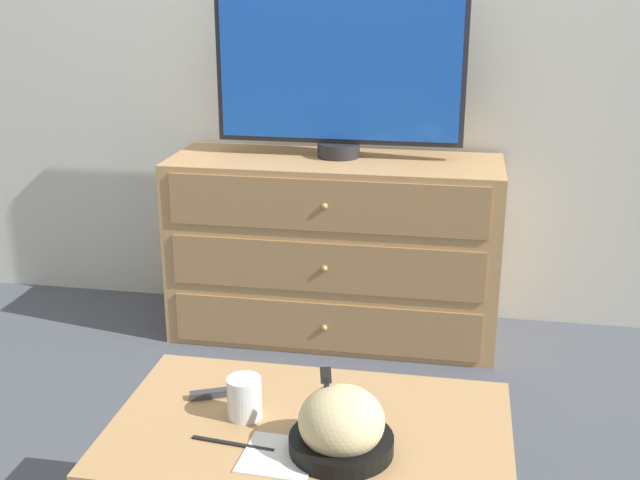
% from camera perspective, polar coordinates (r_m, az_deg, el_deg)
% --- Properties ---
extents(ground_plane, '(12.00, 12.00, 0.00)m').
position_cam_1_polar(ground_plane, '(3.65, 1.85, -4.78)').
color(ground_plane, '#474C56').
extents(wall_back, '(12.00, 0.05, 2.60)m').
position_cam_1_polar(wall_back, '(3.38, 2.15, 16.06)').
color(wall_back, silver).
rests_on(wall_back, ground_plane).
extents(dresser, '(1.32, 0.48, 0.74)m').
position_cam_1_polar(dresser, '(3.28, 1.03, -0.60)').
color(dresser, tan).
rests_on(dresser, ground_plane).
extents(tv, '(0.98, 0.17, 0.63)m').
position_cam_1_polar(tv, '(3.17, 1.38, 11.74)').
color(tv, '#232328').
rests_on(tv, dresser).
extents(coffee_table, '(0.92, 0.56, 0.46)m').
position_cam_1_polar(coffee_table, '(1.92, -0.72, -14.71)').
color(coffee_table, tan).
rests_on(coffee_table, ground_plane).
extents(takeout_bowl, '(0.23, 0.23, 0.18)m').
position_cam_1_polar(takeout_bowl, '(1.77, 1.53, -13.16)').
color(takeout_bowl, black).
rests_on(takeout_bowl, coffee_table).
extents(drink_cup, '(0.08, 0.08, 0.10)m').
position_cam_1_polar(drink_cup, '(1.91, -5.39, -11.25)').
color(drink_cup, white).
rests_on(drink_cup, coffee_table).
extents(napkin, '(0.17, 0.17, 0.00)m').
position_cam_1_polar(napkin, '(1.78, -2.92, -15.08)').
color(napkin, white).
rests_on(napkin, coffee_table).
extents(knife, '(0.19, 0.03, 0.01)m').
position_cam_1_polar(knife, '(1.83, -6.22, -14.22)').
color(knife, black).
rests_on(knife, coffee_table).
extents(remote_control, '(0.15, 0.08, 0.02)m').
position_cam_1_polar(remote_control, '(2.01, -6.98, -10.72)').
color(remote_control, '#38383D').
rests_on(remote_control, coffee_table).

